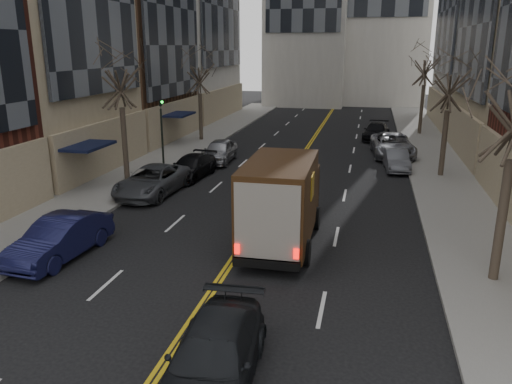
# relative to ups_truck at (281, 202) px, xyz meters

# --- Properties ---
(sidewalk_left) EXTENTS (4.00, 66.00, 0.15)m
(sidewalk_left) POSITION_rel_ups_truck_xyz_m (-10.44, 14.36, -1.67)
(sidewalk_left) COLOR slate
(sidewalk_left) RESTS_ON ground
(sidewalk_right) EXTENTS (4.00, 66.00, 0.15)m
(sidewalk_right) POSITION_rel_ups_truck_xyz_m (7.56, 14.36, -1.67)
(sidewalk_right) COLOR slate
(sidewalk_right) RESTS_ON ground
(tree_lf_mid) EXTENTS (3.20, 3.20, 8.91)m
(tree_lf_mid) POSITION_rel_ups_truck_xyz_m (-10.24, 7.36, 4.85)
(tree_lf_mid) COLOR #382D23
(tree_lf_mid) RESTS_ON sidewalk_left
(tree_lf_far) EXTENTS (3.20, 3.20, 8.12)m
(tree_lf_far) POSITION_rel_ups_truck_xyz_m (-10.24, 20.36, 4.28)
(tree_lf_far) COLOR #382D23
(tree_lf_far) RESTS_ON sidewalk_left
(tree_rt_mid) EXTENTS (3.20, 3.20, 8.32)m
(tree_rt_mid) POSITION_rel_ups_truck_xyz_m (7.36, 12.36, 4.42)
(tree_rt_mid) COLOR #382D23
(tree_rt_mid) RESTS_ON sidewalk_right
(tree_rt_far) EXTENTS (3.20, 3.20, 9.11)m
(tree_rt_far) POSITION_rel_ups_truck_xyz_m (7.36, 27.36, 5.00)
(tree_rt_far) COLOR #382D23
(tree_rt_far) RESTS_ON sidewalk_right
(traffic_signal) EXTENTS (0.29, 0.26, 4.70)m
(traffic_signal) POSITION_rel_ups_truck_xyz_m (-8.84, 9.36, 1.07)
(traffic_signal) COLOR black
(traffic_signal) RESTS_ON sidewalk_left
(ups_truck) EXTENTS (2.69, 6.36, 3.46)m
(ups_truck) POSITION_rel_ups_truck_xyz_m (0.00, 0.00, 0.00)
(ups_truck) COLOR black
(ups_truck) RESTS_ON ground
(observer_sedan) EXTENTS (2.20, 4.88, 1.39)m
(observer_sedan) POSITION_rel_ups_truck_xyz_m (-0.01, -8.61, -1.05)
(observer_sedan) COLOR black
(observer_sedan) RESTS_ON ground
(taxi) EXTENTS (3.09, 5.54, 1.46)m
(taxi) POSITION_rel_ups_truck_xyz_m (-1.74, 7.59, -1.01)
(taxi) COLOR #FFA40A
(taxi) RESTS_ON ground
(pedestrian) EXTENTS (0.40, 0.58, 1.51)m
(pedestrian) POSITION_rel_ups_truck_xyz_m (0.83, 4.46, -0.99)
(pedestrian) COLOR black
(pedestrian) RESTS_ON ground
(parked_lf_b) EXTENTS (1.96, 4.68, 1.50)m
(parked_lf_b) POSITION_rel_ups_truck_xyz_m (-7.62, -3.00, -0.99)
(parked_lf_b) COLOR #101235
(parked_lf_b) RESTS_ON ground
(parked_lf_c) EXTENTS (2.72, 5.42, 1.47)m
(parked_lf_c) POSITION_rel_ups_truck_xyz_m (-7.74, 5.29, -1.01)
(parked_lf_c) COLOR #44464B
(parked_lf_c) RESTS_ON ground
(parked_lf_d) EXTENTS (2.24, 4.63, 1.30)m
(parked_lf_d) POSITION_rel_ups_truck_xyz_m (-6.97, 8.99, -1.09)
(parked_lf_d) COLOR black
(parked_lf_d) RESTS_ON ground
(parked_lf_e) EXTENTS (1.92, 4.46, 1.50)m
(parked_lf_e) POSITION_rel_ups_truck_xyz_m (-6.54, 13.33, -0.99)
(parked_lf_e) COLOR #95979C
(parked_lf_e) RESTS_ON ground
(parked_rt_a) EXTENTS (1.65, 3.96, 1.27)m
(parked_rt_a) POSITION_rel_ups_truck_xyz_m (4.86, 13.62, -1.11)
(parked_rt_a) COLOR #4F5157
(parked_rt_a) RESTS_ON ground
(parked_rt_b) EXTENTS (3.21, 6.03, 1.61)m
(parked_rt_b) POSITION_rel_ups_truck_xyz_m (4.75, 17.69, -0.94)
(parked_rt_b) COLOR #95969C
(parked_rt_b) RESTS_ON ground
(parked_rt_c) EXTENTS (2.39, 4.87, 1.36)m
(parked_rt_c) POSITION_rel_ups_truck_xyz_m (3.66, 24.22, -1.06)
(parked_rt_c) COLOR black
(parked_rt_c) RESTS_ON ground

